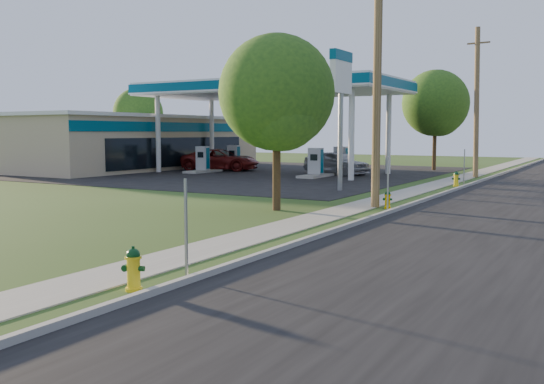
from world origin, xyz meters
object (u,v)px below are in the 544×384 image
Objects in this scene: fuel_pump_nw at (203,163)px; hydrant_mid at (388,200)px; utility_pole_far at (477,102)px; fuel_pump_se at (341,163)px; car_silver at (336,163)px; fuel_pump_sw at (234,160)px; hydrant_near at (133,269)px; tree_lot at (437,106)px; tree_back at (139,115)px; fuel_pump_ne at (316,166)px; tree_verge at (278,97)px; hydrant_far at (456,179)px; utility_pole_mid at (377,78)px; car_red at (221,160)px; price_pylon at (341,80)px.

hydrant_mid is (18.42, -13.07, -0.38)m from fuel_pump_nw.
utility_pole_far is 2.97× the size of fuel_pump_se.
fuel_pump_se reaches higher than car_silver.
fuel_pump_sw reaches higher than hydrant_near.
tree_lot is 1.08× the size of tree_back.
hydrant_near is (9.45, -26.98, -0.32)m from fuel_pump_ne.
tree_verge reaches higher than car_silver.
hydrant_far is at bearing -33.28° from fuel_pump_se.
fuel_pump_se reaches higher than hydrant_near.
car_silver is at bearing -82.43° from fuel_pump_se.
utility_pole_mid is at bearing -92.85° from hydrant_far.
hydrant_near is at bearing -163.32° from car_red.
fuel_pump_ne is 17.19m from tree_verge.
hydrant_near is at bearing -145.53° from car_silver.
utility_pole_mid is at bearing -146.32° from car_red.
fuel_pump_se reaches higher than car_red.
fuel_pump_sw is (0.00, 4.00, 0.00)m from fuel_pump_nw.
tree_back is (-31.45, 3.23, -0.25)m from utility_pole_far.
fuel_pump_sw is 9.20m from car_silver.
tree_lot is (13.73, 7.08, 4.18)m from fuel_pump_sw.
utility_pole_mid is 3.06× the size of fuel_pump_se.
fuel_pump_nw is at bearing 144.01° from utility_pole_mid.
utility_pole_far is 9.84m from car_silver.
utility_pole_far is 1.25× the size of tree_lot.
hydrant_far is 0.14× the size of car_red.
utility_pole_mid reaches higher than car_red.
tree_verge is 9.28× the size of hydrant_mid.
fuel_pump_nw reaches higher than car_silver.
utility_pole_far reaches higher than car_red.
tree_lot reaches higher than car_silver.
fuel_pump_sw is 0.45× the size of tree_back.
car_red is (-18.17, 15.62, -4.14)m from utility_pole_mid.
tree_verge is at bearing -103.88° from hydrant_far.
utility_pole_mid is 3.06× the size of fuel_pump_ne.
car_red reaches higher than hydrant_near.
tree_back reaches higher than hydrant_near.
fuel_pump_sw is 18.72m from price_pylon.
fuel_pump_nw is at bearing 173.21° from hydrant_far.
fuel_pump_nw is 1.00× the size of fuel_pump_se.
tree_lot is (-0.27, 18.58, -0.53)m from price_pylon.
price_pylon reaches higher than hydrant_mid.
tree_back is at bearing 146.33° from hydrant_mid.
fuel_pump_sw reaches higher than car_red.
utility_pole_far reaches higher than fuel_pump_se.
fuel_pump_ne reaches higher than hydrant_near.
fuel_pump_sw is 3.85× the size of hydrant_near.
fuel_pump_nw is 0.49× the size of tree_verge.
fuel_pump_nw is (-17.90, 13.00, -4.23)m from utility_pole_mid.
tree_lot reaches higher than fuel_pump_ne.
fuel_pump_ne is 4.00m from fuel_pump_se.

